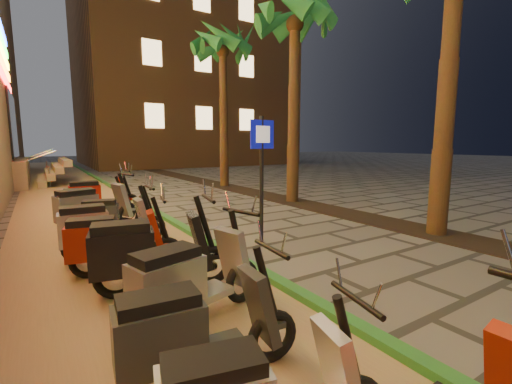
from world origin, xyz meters
TOP-DOWN VIEW (x-y plane):
  - ground at (0.00, 0.00)m, footprint 120.00×120.00m
  - parking_strip at (-2.60, 10.00)m, footprint 3.40×60.00m
  - green_curb at (-0.90, 10.00)m, footprint 0.18×60.00m
  - planting_strip at (3.60, 5.00)m, footprint 1.20×40.00m
  - apartment_block at (9.00, 32.00)m, footprint 18.00×16.06m
  - palm_c at (3.60, 7.00)m, footprint 2.97×3.02m
  - palm_d at (3.60, 12.00)m, footprint 2.97×3.02m
  - pedestrian_sign at (0.07, 3.54)m, footprint 0.54×0.11m
  - scooter_4 at (-2.68, 0.40)m, footprint 1.57×0.57m
  - scooter_5 at (-2.35, 1.28)m, footprint 1.69×0.85m
  - scooter_6 at (-2.51, 2.34)m, footprint 1.81×0.82m
  - scooter_7 at (-2.77, 3.27)m, footprint 1.65×0.76m
  - scooter_8 at (-2.77, 4.10)m, footprint 1.76×0.62m
  - scooter_9 at (-2.41, 5.15)m, footprint 1.57×0.81m
  - scooter_10 at (-2.71, 6.02)m, footprint 1.84×0.94m
  - scooter_11 at (-2.59, 7.04)m, footprint 1.65×0.64m
  - scooter_12 at (-2.34, 7.93)m, footprint 1.78×0.62m

SIDE VIEW (x-z plane):
  - ground at x=0.00m, z-range 0.00..0.00m
  - parking_strip at x=-2.60m, z-range 0.00..0.01m
  - planting_strip at x=3.60m, z-range 0.00..0.02m
  - green_curb at x=-0.90m, z-range 0.00..0.10m
  - scooter_4 at x=-2.68m, z-range -0.07..1.03m
  - scooter_9 at x=-2.41m, z-range -0.07..1.04m
  - scooter_11 at x=-2.59m, z-range -0.08..1.08m
  - scooter_7 at x=-2.77m, z-range -0.08..1.08m
  - scooter_5 at x=-2.35m, z-range -0.08..1.12m
  - scooter_8 at x=-2.77m, z-range -0.08..1.16m
  - scooter_12 at x=-2.34m, z-range -0.08..1.18m
  - scooter_6 at x=-2.51m, z-range -0.08..1.19m
  - scooter_10 at x=-2.71m, z-range -0.09..1.21m
  - pedestrian_sign at x=0.07m, z-range 0.36..2.84m
  - palm_c at x=3.60m, z-range 2.27..9.18m
  - palm_d at x=3.60m, z-range 2.36..9.53m
  - apartment_block at x=9.00m, z-range 0.00..25.00m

